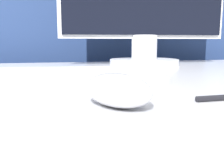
# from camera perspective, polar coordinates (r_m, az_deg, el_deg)

# --- Properties ---
(partition_panel) EXTENTS (5.00, 0.03, 1.35)m
(partition_panel) POSITION_cam_1_polar(r_m,az_deg,el_deg) (1.19, -4.89, 1.28)
(partition_panel) COLOR navy
(partition_panel) RESTS_ON ground_plane
(computer_mouse_near) EXTENTS (0.10, 0.12, 0.04)m
(computer_mouse_near) POSITION_cam_1_polar(r_m,az_deg,el_deg) (0.32, 1.16, -1.25)
(computer_mouse_near) COLOR silver
(computer_mouse_near) RESTS_ON desk
(keyboard) EXTENTS (0.40, 0.17, 0.02)m
(keyboard) POSITION_cam_1_polar(r_m,az_deg,el_deg) (0.53, -11.28, 1.67)
(keyboard) COLOR silver
(keyboard) RESTS_ON desk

